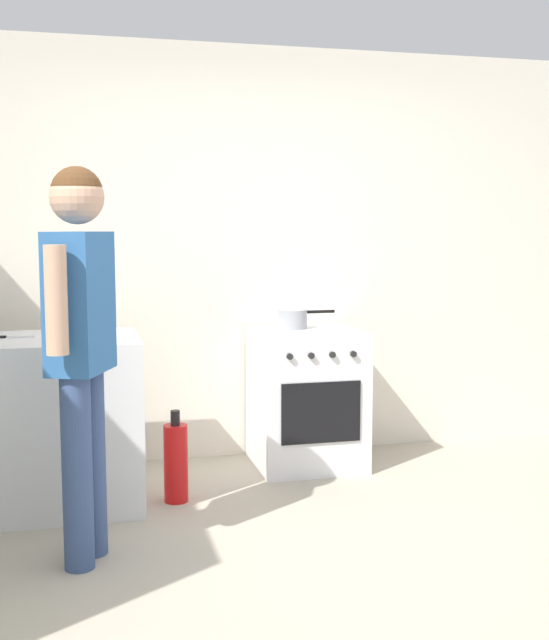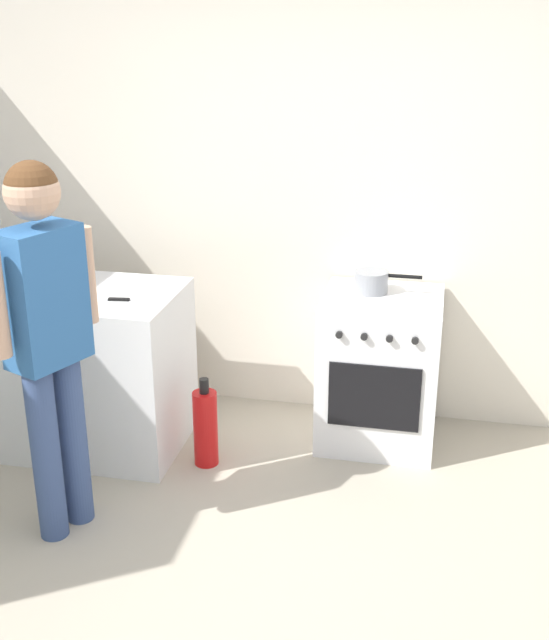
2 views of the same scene
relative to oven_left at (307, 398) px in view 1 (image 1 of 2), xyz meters
The scene contains 9 objects.
ground_plane 1.67m from the oven_left, 102.51° to the right, with size 8.00×8.00×0.00m, color #ADA38E.
back_wall 1.01m from the oven_left, 133.25° to the left, with size 6.00×0.10×2.60m, color silver.
counter_unit 1.74m from the oven_left, 167.46° to the right, with size 1.30×0.70×0.90m, color silver.
oven_left is the anchor object (origin of this frame).
pot 0.49m from the oven_left, 134.61° to the left, with size 0.36×0.18×0.12m.
knife_utility 1.82m from the oven_left, 169.14° to the right, with size 0.25×0.04×0.01m.
knife_paring 1.50m from the oven_left, 160.23° to the right, with size 0.21×0.05×0.01m.
person 1.89m from the oven_left, 139.31° to the right, with size 0.31×0.53×1.73m.
fire_extinguisher 1.01m from the oven_left, 151.22° to the right, with size 0.13×0.13×0.50m.
Camera 1 is at (-1.01, -3.10, 1.47)m, focal length 45.00 mm.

